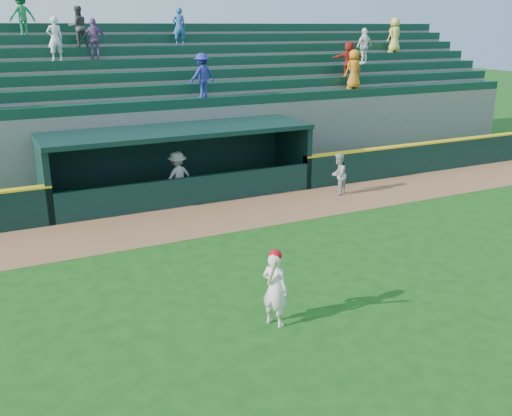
# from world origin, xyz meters

# --- Properties ---
(ground) EXTENTS (120.00, 120.00, 0.00)m
(ground) POSITION_xyz_m (0.00, 0.00, 0.00)
(ground) COLOR #154812
(ground) RESTS_ON ground
(warning_track) EXTENTS (40.00, 3.00, 0.01)m
(warning_track) POSITION_xyz_m (0.00, 4.90, 0.01)
(warning_track) COLOR brown
(warning_track) RESTS_ON ground
(field_wall_right) EXTENTS (15.50, 0.30, 1.20)m
(field_wall_right) POSITION_xyz_m (12.25, 6.55, 0.60)
(field_wall_right) COLOR black
(field_wall_right) RESTS_ON ground
(wall_stripe_right) EXTENTS (15.50, 0.32, 0.06)m
(wall_stripe_right) POSITION_xyz_m (12.25, 6.55, 1.23)
(wall_stripe_right) COLOR yellow
(wall_stripe_right) RESTS_ON field_wall_right
(dugout_player_front) EXTENTS (0.94, 0.90, 1.53)m
(dugout_player_front) POSITION_xyz_m (5.18, 5.35, 0.76)
(dugout_player_front) COLOR #A9A9A3
(dugout_player_front) RESTS_ON ground
(dugout_player_inside) EXTENTS (1.28, 0.95, 1.78)m
(dugout_player_inside) POSITION_xyz_m (-0.29, 7.12, 0.89)
(dugout_player_inside) COLOR #ABABA5
(dugout_player_inside) RESTS_ON ground
(dugout) EXTENTS (9.40, 2.80, 2.46)m
(dugout) POSITION_xyz_m (0.00, 8.00, 1.36)
(dugout) COLOR slate
(dugout) RESTS_ON ground
(stands) EXTENTS (34.50, 6.33, 7.04)m
(stands) POSITION_xyz_m (-0.00, 12.56, 2.40)
(stands) COLOR slate
(stands) RESTS_ON ground
(batter_at_plate) EXTENTS (0.61, 0.83, 1.67)m
(batter_at_plate) POSITION_xyz_m (-1.35, -1.98, 0.84)
(batter_at_plate) COLOR white
(batter_at_plate) RESTS_ON ground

